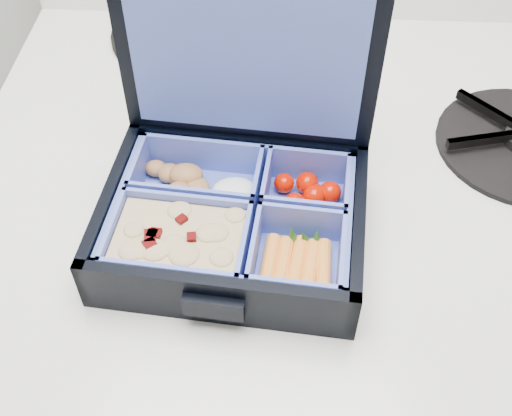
# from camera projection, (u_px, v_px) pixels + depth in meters

# --- Properties ---
(stove) EXTENTS (0.66, 0.66, 0.99)m
(stove) POSITION_uv_depth(u_px,v_px,m) (294.00, 408.00, 0.95)
(stove) COLOR white
(stove) RESTS_ON floor
(bento_box) EXTENTS (0.22, 0.18, 0.05)m
(bento_box) POSITION_uv_depth(u_px,v_px,m) (233.00, 221.00, 0.52)
(bento_box) COLOR black
(bento_box) RESTS_ON stove
(burner_grate_rear) EXTENTS (0.20, 0.20, 0.02)m
(burner_grate_rear) POSITION_uv_depth(u_px,v_px,m) (189.00, 28.00, 0.73)
(burner_grate_rear) COLOR black
(burner_grate_rear) RESTS_ON stove
(fork) EXTENTS (0.13, 0.15, 0.01)m
(fork) POSITION_uv_depth(u_px,v_px,m) (285.00, 133.00, 0.62)
(fork) COLOR silver
(fork) RESTS_ON stove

